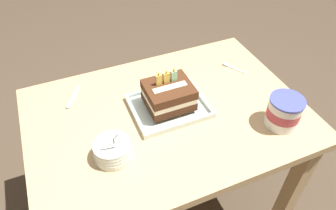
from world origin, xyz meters
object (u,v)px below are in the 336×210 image
bowl_stack (112,150)px  birthday_cake (169,95)px  serving_spoon_by_bowls (71,102)px  ice_cream_tub (284,112)px  foil_tray (169,107)px  serving_spoon_near_tray (229,66)px

bowl_stack → birthday_cake: bearing=28.6°
serving_spoon_by_bowls → birthday_cake: bearing=-27.9°
ice_cream_tub → serving_spoon_by_bowls: ice_cream_tub is taller
foil_tray → ice_cream_tub: ice_cream_tub is taller
birthday_cake → ice_cream_tub: 0.42m
bowl_stack → foil_tray: bearing=28.6°
birthday_cake → ice_cream_tub: bearing=-34.2°
bowl_stack → ice_cream_tub: ice_cream_tub is taller
birthday_cake → serving_spoon_near_tray: 0.39m
serving_spoon_near_tray → bowl_stack: bearing=-155.2°
bowl_stack → ice_cream_tub: size_ratio=1.04×
bowl_stack → serving_spoon_near_tray: 0.68m
ice_cream_tub → serving_spoon_near_tray: 0.38m
birthday_cake → serving_spoon_by_bowls: bearing=152.1°
foil_tray → bowl_stack: size_ratio=2.23×
foil_tray → ice_cream_tub: (0.35, -0.24, 0.05)m
serving_spoon_by_bowls → serving_spoon_near_tray: bearing=-3.2°
serving_spoon_near_tray → serving_spoon_by_bowls: (-0.70, 0.04, -0.00)m
birthday_cake → serving_spoon_near_tray: birthday_cake is taller
foil_tray → serving_spoon_by_bowls: 0.39m
foil_tray → serving_spoon_by_bowls: size_ratio=2.15×
birthday_cake → serving_spoon_by_bowls: size_ratio=1.30×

